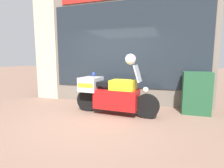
{
  "coord_description": "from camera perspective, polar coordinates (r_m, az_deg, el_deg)",
  "views": [
    {
      "loc": [
        1.71,
        -3.68,
        1.45
      ],
      "look_at": [
        0.16,
        1.16,
        0.74
      ],
      "focal_mm": 28.0,
      "sensor_mm": 36.0,
      "label": 1
    }
  ],
  "objects": [
    {
      "name": "ground_plane",
      "position": [
        4.31,
        -6.86,
        -11.74
      ],
      "size": [
        60.0,
        60.0,
        0.0
      ],
      "primitive_type": "plane",
      "color": "#7A5B4C"
    },
    {
      "name": "paramedic_motorcycle",
      "position": [
        4.67,
        -0.29,
        -3.16
      ],
      "size": [
        2.31,
        0.69,
        1.32
      ],
      "rotation": [
        0.0,
        0.0,
        -0.07
      ],
      "color": "black",
      "rests_on": "ground"
    },
    {
      "name": "window_display",
      "position": [
        5.95,
        4.43,
        -1.84
      ],
      "size": [
        4.74,
        0.3,
        1.79
      ],
      "color": "slate",
      "rests_on": "ground"
    },
    {
      "name": "white_helmet",
      "position": [
        4.41,
        6.06,
        8.03
      ],
      "size": [
        0.27,
        0.27,
        0.27
      ],
      "primitive_type": "sphere",
      "color": "white",
      "rests_on": "paramedic_motorcycle"
    },
    {
      "name": "utility_cabinet",
      "position": [
        5.21,
        25.78,
        -2.62
      ],
      "size": [
        0.7,
        0.5,
        1.13
      ],
      "primitive_type": "cube",
      "color": "#1E4C2D",
      "rests_on": "ground"
    },
    {
      "name": "shop_building",
      "position": [
        6.08,
        -2.69,
        11.79
      ],
      "size": [
        6.06,
        0.55,
        3.7
      ],
      "color": "#6B6056",
      "rests_on": "ground"
    }
  ]
}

